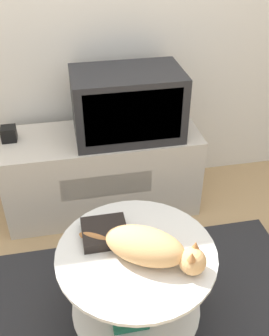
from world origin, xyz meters
TOP-DOWN VIEW (x-y plane):
  - ground_plane at (0.00, 0.00)m, footprint 12.00×12.00m
  - rug at (0.00, 0.00)m, footprint 1.92×1.17m
  - tv_stand at (-0.02, 0.96)m, footprint 1.24×0.46m
  - tv at (0.15, 0.94)m, footprint 0.65×0.40m
  - speaker at (-0.57, 1.00)m, footprint 0.09×0.09m
  - coffee_table at (0.01, -0.00)m, footprint 0.70×0.70m
  - dvd_box at (-0.11, 0.12)m, footprint 0.20×0.19m
  - cat at (0.06, -0.05)m, footprint 0.50×0.35m

SIDE VIEW (x-z plane):
  - ground_plane at x=0.00m, z-range 0.00..0.00m
  - rug at x=0.00m, z-range 0.00..0.02m
  - tv_stand at x=-0.02m, z-range 0.00..0.56m
  - coffee_table at x=0.01m, z-range 0.08..0.58m
  - dvd_box at x=-0.11m, z-range 0.52..0.57m
  - cat at x=0.06m, z-range 0.51..0.66m
  - speaker at x=-0.57m, z-range 0.56..0.65m
  - tv at x=0.15m, z-range 0.56..0.96m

